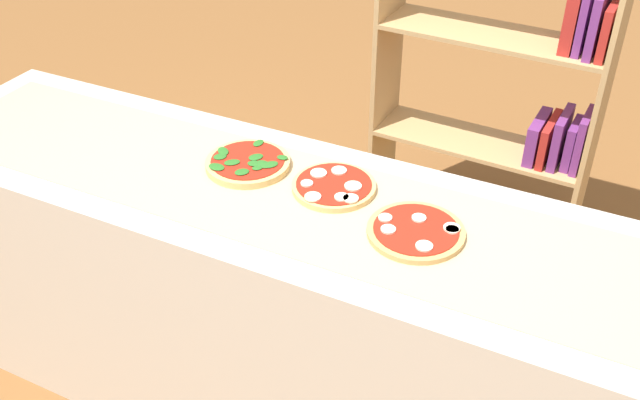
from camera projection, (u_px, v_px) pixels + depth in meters
name	position (u px, v px, depth m)	size (l,w,h in m)	color
counter	(320.00, 325.00, 2.21)	(2.66, 0.62, 0.89)	beige
parchment_paper	(320.00, 206.00, 1.96)	(2.51, 0.46, 0.00)	tan
pizza_spinach_0	(248.00, 163.00, 2.11)	(0.25, 0.25, 0.03)	#DBB26B
pizza_mozzarella_1	(334.00, 186.00, 2.01)	(0.23, 0.23, 0.02)	#DBB26B
pizza_mozzarella_2	(416.00, 231.00, 1.85)	(0.25, 0.25, 0.02)	tan
bookshelf	(512.00, 115.00, 2.89)	(0.90, 0.31, 1.44)	tan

